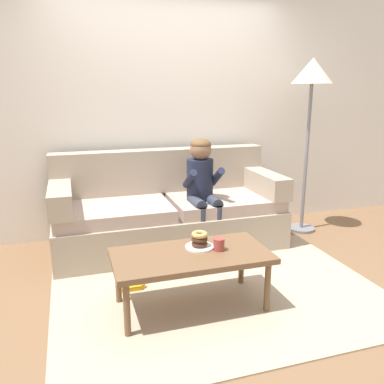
{
  "coord_description": "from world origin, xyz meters",
  "views": [
    {
      "loc": [
        -1.05,
        -2.86,
        1.55
      ],
      "look_at": [
        -0.0,
        0.45,
        0.65
      ],
      "focal_mm": 36.96,
      "sensor_mm": 36.0,
      "label": 1
    }
  ],
  "objects_px": {
    "floor_lamp": "(312,83)",
    "person_child": "(202,184)",
    "coffee_table": "(191,259)",
    "couch": "(168,213)",
    "mug": "(219,244)",
    "toy_controller": "(131,288)",
    "donut": "(200,244)"
  },
  "relations": [
    {
      "from": "floor_lamp",
      "to": "person_child",
      "type": "bearing_deg",
      "value": -171.51
    },
    {
      "from": "coffee_table",
      "to": "floor_lamp",
      "type": "height_order",
      "value": "floor_lamp"
    },
    {
      "from": "couch",
      "to": "floor_lamp",
      "type": "xyz_separation_m",
      "value": [
        1.56,
        -0.02,
        1.27
      ]
    },
    {
      "from": "person_child",
      "to": "floor_lamp",
      "type": "bearing_deg",
      "value": 8.49
    },
    {
      "from": "mug",
      "to": "toy_controller",
      "type": "bearing_deg",
      "value": 146.66
    },
    {
      "from": "donut",
      "to": "floor_lamp",
      "type": "xyz_separation_m",
      "value": [
        1.61,
        1.13,
        1.16
      ]
    },
    {
      "from": "mug",
      "to": "person_child",
      "type": "bearing_deg",
      "value": 77.62
    },
    {
      "from": "couch",
      "to": "person_child",
      "type": "height_order",
      "value": "person_child"
    },
    {
      "from": "donut",
      "to": "toy_controller",
      "type": "relative_size",
      "value": 0.53
    },
    {
      "from": "couch",
      "to": "donut",
      "type": "bearing_deg",
      "value": -92.59
    },
    {
      "from": "donut",
      "to": "mug",
      "type": "height_order",
      "value": "mug"
    },
    {
      "from": "toy_controller",
      "to": "floor_lamp",
      "type": "relative_size",
      "value": 0.12
    },
    {
      "from": "coffee_table",
      "to": "person_child",
      "type": "relative_size",
      "value": 1.01
    },
    {
      "from": "coffee_table",
      "to": "toy_controller",
      "type": "relative_size",
      "value": 4.94
    },
    {
      "from": "mug",
      "to": "floor_lamp",
      "type": "relative_size",
      "value": 0.05
    },
    {
      "from": "toy_controller",
      "to": "floor_lamp",
      "type": "distance_m",
      "value": 2.75
    },
    {
      "from": "toy_controller",
      "to": "couch",
      "type": "bearing_deg",
      "value": 79.46
    },
    {
      "from": "donut",
      "to": "mug",
      "type": "relative_size",
      "value": 1.33
    },
    {
      "from": "couch",
      "to": "coffee_table",
      "type": "distance_m",
      "value": 1.24
    },
    {
      "from": "couch",
      "to": "mug",
      "type": "distance_m",
      "value": 1.25
    },
    {
      "from": "couch",
      "to": "toy_controller",
      "type": "height_order",
      "value": "couch"
    },
    {
      "from": "person_child",
      "to": "donut",
      "type": "height_order",
      "value": "person_child"
    },
    {
      "from": "coffee_table",
      "to": "toy_controller",
      "type": "xyz_separation_m",
      "value": [
        -0.38,
        0.38,
        -0.36
      ]
    },
    {
      "from": "person_child",
      "to": "toy_controller",
      "type": "bearing_deg",
      "value": -141.64
    },
    {
      "from": "toy_controller",
      "to": "coffee_table",
      "type": "bearing_deg",
      "value": -23.66
    },
    {
      "from": "couch",
      "to": "toy_controller",
      "type": "xyz_separation_m",
      "value": [
        -0.52,
        -0.85,
        -0.32
      ]
    },
    {
      "from": "coffee_table",
      "to": "donut",
      "type": "bearing_deg",
      "value": 40.8
    },
    {
      "from": "coffee_table",
      "to": "person_child",
      "type": "distance_m",
      "value": 1.15
    },
    {
      "from": "coffee_table",
      "to": "mug",
      "type": "relative_size",
      "value": 12.4
    },
    {
      "from": "donut",
      "to": "mug",
      "type": "xyz_separation_m",
      "value": [
        0.12,
        -0.09,
        0.01
      ]
    },
    {
      "from": "couch",
      "to": "donut",
      "type": "relative_size",
      "value": 18.65
    },
    {
      "from": "person_child",
      "to": "toy_controller",
      "type": "relative_size",
      "value": 4.87
    }
  ]
}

